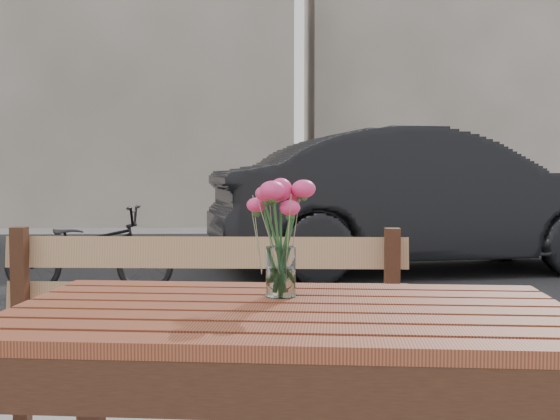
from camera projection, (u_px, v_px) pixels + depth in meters
name	position (u px, v px, depth m)	size (l,w,h in m)	color
street	(236.00, 284.00, 6.68)	(30.00, 8.12, 0.12)	black
backdrop_buildings	(252.00, 62.00, 15.81)	(15.50, 4.00, 8.00)	gray
main_table	(289.00, 363.00, 1.60)	(1.35, 0.88, 0.78)	#5B2818
main_bench	(201.00, 326.00, 2.45)	(1.50, 0.55, 0.91)	#A17C53
main_vase	(281.00, 223.00, 1.73)	(0.16, 0.16, 0.29)	white
parked_car	(426.00, 201.00, 7.75)	(1.64, 4.70, 1.55)	black
bicycle	(89.00, 249.00, 6.32)	(0.53, 1.52, 0.80)	black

